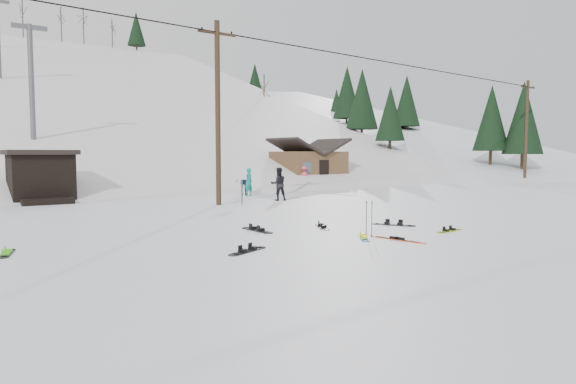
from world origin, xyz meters
TOP-DOWN VIEW (x-y plane):
  - ground at (0.00, 0.00)m, footprint 200.00×200.00m
  - ski_slope at (0.00, 55.00)m, footprint 60.00×85.24m
  - ridge_right at (38.00, 50.00)m, footprint 45.66×93.98m
  - treeline_right at (36.00, 42.00)m, footprint 20.00×60.00m
  - treeline_crest at (0.00, 86.00)m, footprint 50.00×6.00m
  - utility_pole at (2.00, 14.00)m, footprint 2.00×0.26m
  - utility_pole_right at (34.00, 17.00)m, footprint 2.00×0.26m
  - trail_sign at (3.10, 13.58)m, footprint 0.50×0.09m
  - lift_hut at (-5.00, 20.94)m, footprint 3.40×4.10m
  - lift_tower_near at (-4.00, 30.00)m, footprint 2.20×0.36m
  - cabin at (15.00, 24.00)m, footprint 5.39×4.40m
  - hero_snowboard at (1.12, 2.51)m, footprint 0.91×1.17m
  - hero_skis at (1.68, 1.65)m, footprint 0.44×1.87m
  - ski_poles at (1.36, 2.53)m, footprint 0.31×0.08m
  - board_scatter_a at (-2.87, 2.62)m, footprint 1.39×0.77m
  - board_scatter_b at (-0.82, 5.59)m, footprint 0.35×1.67m
  - board_scatter_c at (-8.13, 5.81)m, footprint 0.51×1.28m
  - board_scatter_d at (3.90, 3.95)m, footprint 0.97×1.42m
  - board_scatter_e at (4.35, 1.89)m, footprint 1.34×0.39m
  - board_scatter_f at (1.49, 5.01)m, footprint 0.82×1.36m
  - skier_teal at (5.80, 17.64)m, footprint 0.71×0.57m
  - skier_dark at (5.74, 14.27)m, footprint 1.04×0.92m
  - skier_pink at (13.09, 21.98)m, footprint 1.13×0.77m
  - skier_navy at (6.01, 18.52)m, footprint 0.99×0.93m

SIDE VIEW (x-z plane):
  - ski_slope at x=0.00m, z-range -44.99..20.99m
  - ridge_right at x=38.00m, z-range -38.30..16.30m
  - ground at x=0.00m, z-range 0.00..0.00m
  - treeline_right at x=36.00m, z-range -5.00..5.00m
  - treeline_crest at x=0.00m, z-range -5.00..5.00m
  - board_scatter_c at x=-8.13m, z-range -0.02..0.07m
  - board_scatter_e at x=4.35m, z-range -0.02..0.07m
  - hero_snowboard at x=1.12m, z-range -0.02..0.07m
  - board_scatter_a at x=-2.87m, z-range -0.03..0.08m
  - board_scatter_f at x=1.49m, z-range -0.03..0.08m
  - hero_skis at x=1.68m, z-range -0.02..0.08m
  - board_scatter_d at x=3.90m, z-range -0.03..0.09m
  - board_scatter_b at x=-0.82m, z-range -0.03..0.09m
  - ski_poles at x=1.36m, z-range 0.01..1.14m
  - skier_pink at x=13.09m, z-range 0.00..1.61m
  - skier_navy at x=6.01m, z-range 0.00..1.64m
  - skier_teal at x=5.80m, z-range 0.00..1.69m
  - skier_dark at x=5.74m, z-range 0.00..1.80m
  - trail_sign at x=3.10m, z-range 0.35..2.20m
  - lift_hut at x=-5.00m, z-range -0.01..2.74m
  - cabin at x=15.00m, z-range -0.40..3.37m
  - utility_pole at x=2.00m, z-range 0.18..9.18m
  - utility_pole_right at x=34.00m, z-range 0.18..9.18m
  - lift_tower_near at x=-4.00m, z-range 3.86..11.86m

